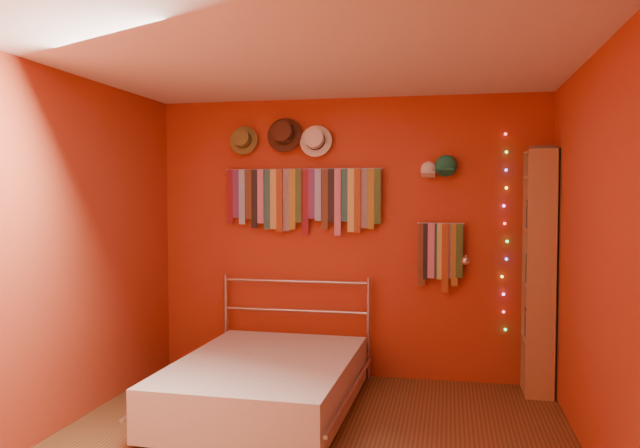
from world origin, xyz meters
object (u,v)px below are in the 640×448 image
Objects in this scene: tie_rack at (303,197)px; bookshelf at (545,271)px; bed at (265,382)px; reading_lamp at (466,260)px.

tie_rack is 0.72× the size of bookshelf.
bookshelf is at bearing 22.58° from bed.
tie_rack is at bearing 175.71° from bookshelf.
bookshelf is (2.06, -0.15, -0.60)m from tie_rack.
reading_lamp is (1.43, -0.16, -0.53)m from tie_rack.
reading_lamp reaches higher than bed.
reading_lamp is 0.14× the size of bookshelf.
tie_rack is 1.72m from bed.
reading_lamp is 0.15× the size of bed.
reading_lamp is at bearing -6.18° from tie_rack.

